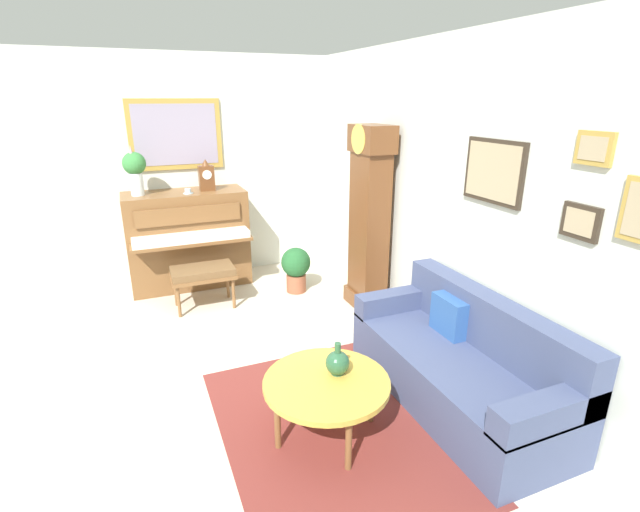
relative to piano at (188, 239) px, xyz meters
The scene contains 14 objects.
ground_plane 2.35m from the piano, ahead, with size 6.40×6.00×0.10m, color beige.
wall_left 0.95m from the piano, 136.85° to the right, with size 0.13×4.90×2.80m.
wall_back 3.14m from the piano, 42.30° to the left, with size 5.30×0.13×2.80m.
area_rug 3.31m from the piano, ahead, with size 2.10×1.50×0.01m, color maroon.
piano is the anchor object (origin of this frame).
piano_bench 0.79m from the piano, ahead, with size 0.42×0.70×0.48m.
grandfather_clock 2.30m from the piano, 51.04° to the left, with size 0.52×0.34×2.03m.
couch 3.66m from the piano, 26.36° to the left, with size 1.90×0.80×0.84m.
coffee_table 3.29m from the piano, ahead, with size 0.88×0.88×0.44m.
mantel_clock 0.81m from the piano, 89.58° to the left, with size 0.13×0.18×0.38m.
flower_vase 1.04m from the piano, 89.83° to the right, with size 0.26×0.26×0.58m.
teacup 0.63m from the piano, 17.08° to the left, with size 0.12×0.12×0.06m.
green_jug 3.25m from the piano, 10.56° to the left, with size 0.17×0.17×0.24m.
potted_plant 1.40m from the piano, 57.62° to the left, with size 0.36×0.36×0.56m.
Camera 1 is at (3.52, -0.24, 2.29)m, focal length 26.01 mm.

